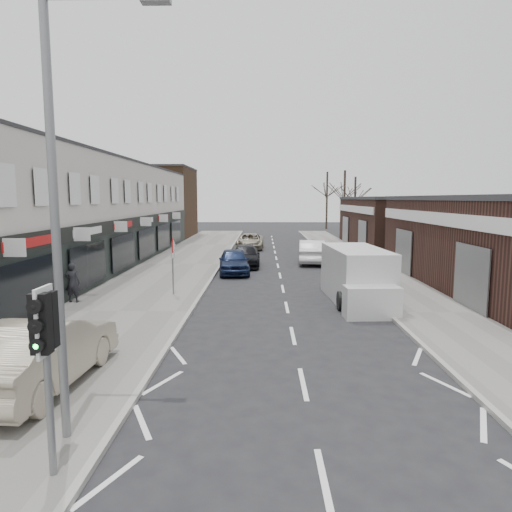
{
  "coord_description": "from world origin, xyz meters",
  "views": [
    {
      "loc": [
        -0.99,
        -8.85,
        4.57
      ],
      "look_at": [
        -1.25,
        6.73,
        2.6
      ],
      "focal_mm": 32.0,
      "sensor_mm": 36.0,
      "label": 1
    }
  ],
  "objects_px": {
    "street_lamp": "(64,196)",
    "sedan_on_pavement": "(42,352)",
    "warning_sign": "(173,250)",
    "white_van": "(357,277)",
    "pedestrian": "(73,283)",
    "parked_car_left_a": "(234,261)",
    "parked_car_right_a": "(312,252)",
    "parked_car_left_b": "(246,256)",
    "traffic_light": "(45,338)",
    "parked_car_left_c": "(250,241)",
    "parked_car_right_b": "(313,247)"
  },
  "relations": [
    {
      "from": "warning_sign",
      "to": "sedan_on_pavement",
      "type": "relative_size",
      "value": 0.54
    },
    {
      "from": "sedan_on_pavement",
      "to": "parked_car_right_b",
      "type": "distance_m",
      "value": 28.26
    },
    {
      "from": "white_van",
      "to": "parked_car_left_c",
      "type": "distance_m",
      "value": 21.99
    },
    {
      "from": "warning_sign",
      "to": "parked_car_right_a",
      "type": "xyz_separation_m",
      "value": [
        7.61,
        11.35,
        -1.38
      ]
    },
    {
      "from": "warning_sign",
      "to": "parked_car_left_a",
      "type": "bearing_deg",
      "value": 70.81
    },
    {
      "from": "warning_sign",
      "to": "parked_car_left_b",
      "type": "relative_size",
      "value": 0.57
    },
    {
      "from": "parked_car_right_a",
      "to": "white_van",
      "type": "bearing_deg",
      "value": 98.15
    },
    {
      "from": "white_van",
      "to": "pedestrian",
      "type": "distance_m",
      "value": 12.38
    },
    {
      "from": "warning_sign",
      "to": "pedestrian",
      "type": "relative_size",
      "value": 1.57
    },
    {
      "from": "street_lamp",
      "to": "pedestrian",
      "type": "distance_m",
      "value": 12.59
    },
    {
      "from": "parked_car_right_a",
      "to": "parked_car_left_a",
      "type": "bearing_deg",
      "value": 45.89
    },
    {
      "from": "white_van",
      "to": "parked_car_left_c",
      "type": "height_order",
      "value": "white_van"
    },
    {
      "from": "sedan_on_pavement",
      "to": "parked_car_left_c",
      "type": "xyz_separation_m",
      "value": [
        4.03,
        30.93,
        -0.25
      ]
    },
    {
      "from": "sedan_on_pavement",
      "to": "parked_car_left_b",
      "type": "distance_m",
      "value": 20.67
    },
    {
      "from": "white_van",
      "to": "pedestrian",
      "type": "relative_size",
      "value": 3.63
    },
    {
      "from": "sedan_on_pavement",
      "to": "parked_car_right_b",
      "type": "bearing_deg",
      "value": -105.73
    },
    {
      "from": "warning_sign",
      "to": "pedestrian",
      "type": "height_order",
      "value": "warning_sign"
    },
    {
      "from": "sedan_on_pavement",
      "to": "traffic_light",
      "type": "bearing_deg",
      "value": 121.02
    },
    {
      "from": "parked_car_left_a",
      "to": "parked_car_right_a",
      "type": "height_order",
      "value": "parked_car_right_a"
    },
    {
      "from": "parked_car_left_b",
      "to": "parked_car_right_b",
      "type": "distance_m",
      "value": 8.28
    },
    {
      "from": "parked_car_left_a",
      "to": "parked_car_left_b",
      "type": "bearing_deg",
      "value": 73.31
    },
    {
      "from": "pedestrian",
      "to": "parked_car_left_b",
      "type": "height_order",
      "value": "pedestrian"
    },
    {
      "from": "traffic_light",
      "to": "parked_car_left_a",
      "type": "distance_m",
      "value": 20.92
    },
    {
      "from": "parked_car_left_a",
      "to": "white_van",
      "type": "bearing_deg",
      "value": -57.48
    },
    {
      "from": "traffic_light",
      "to": "sedan_on_pavement",
      "type": "xyz_separation_m",
      "value": [
        -1.83,
        3.5,
        -1.46
      ]
    },
    {
      "from": "parked_car_left_a",
      "to": "sedan_on_pavement",
      "type": "bearing_deg",
      "value": -106.51
    },
    {
      "from": "warning_sign",
      "to": "parked_car_left_c",
      "type": "height_order",
      "value": "warning_sign"
    },
    {
      "from": "traffic_light",
      "to": "pedestrian",
      "type": "distance_m",
      "value": 13.3
    },
    {
      "from": "parked_car_left_a",
      "to": "parked_car_right_a",
      "type": "bearing_deg",
      "value": 35.78
    },
    {
      "from": "traffic_light",
      "to": "warning_sign",
      "type": "distance_m",
      "value": 14.04
    },
    {
      "from": "pedestrian",
      "to": "parked_car_left_a",
      "type": "distance_m",
      "value": 10.62
    },
    {
      "from": "parked_car_left_a",
      "to": "parked_car_right_b",
      "type": "distance_m",
      "value": 11.06
    },
    {
      "from": "street_lamp",
      "to": "warning_sign",
      "type": "xyz_separation_m",
      "value": [
        -0.63,
        12.8,
        -2.42
      ]
    },
    {
      "from": "street_lamp",
      "to": "sedan_on_pavement",
      "type": "xyz_separation_m",
      "value": [
        -1.71,
        2.28,
        -3.67
      ]
    },
    {
      "from": "warning_sign",
      "to": "traffic_light",
      "type": "bearing_deg",
      "value": -86.9
    },
    {
      "from": "sedan_on_pavement",
      "to": "pedestrian",
      "type": "bearing_deg",
      "value": -68.03
    },
    {
      "from": "warning_sign",
      "to": "parked_car_left_c",
      "type": "bearing_deg",
      "value": 81.75
    },
    {
      "from": "warning_sign",
      "to": "parked_car_left_a",
      "type": "xyz_separation_m",
      "value": [
        2.36,
        6.77,
        -1.44
      ]
    },
    {
      "from": "street_lamp",
      "to": "parked_car_left_a",
      "type": "distance_m",
      "value": 20.02
    },
    {
      "from": "traffic_light",
      "to": "pedestrian",
      "type": "bearing_deg",
      "value": 111.29
    },
    {
      "from": "street_lamp",
      "to": "parked_car_left_a",
      "type": "height_order",
      "value": "street_lamp"
    },
    {
      "from": "white_van",
      "to": "pedestrian",
      "type": "xyz_separation_m",
      "value": [
        -12.36,
        -0.79,
        -0.15
      ]
    },
    {
      "from": "parked_car_left_b",
      "to": "pedestrian",
      "type": "bearing_deg",
      "value": -121.58
    },
    {
      "from": "warning_sign",
      "to": "white_van",
      "type": "height_order",
      "value": "warning_sign"
    },
    {
      "from": "parked_car_left_b",
      "to": "parked_car_left_a",
      "type": "bearing_deg",
      "value": -101.54
    },
    {
      "from": "parked_car_right_a",
      "to": "traffic_light",
      "type": "bearing_deg",
      "value": 79.72
    },
    {
      "from": "white_van",
      "to": "pedestrian",
      "type": "height_order",
      "value": "white_van"
    },
    {
      "from": "warning_sign",
      "to": "parked_car_left_b",
      "type": "distance_m",
      "value": 10.3
    },
    {
      "from": "street_lamp",
      "to": "parked_car_right_b",
      "type": "xyz_separation_m",
      "value": [
        7.54,
        28.98,
        -3.96
      ]
    },
    {
      "from": "street_lamp",
      "to": "warning_sign",
      "type": "relative_size",
      "value": 2.96
    }
  ]
}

